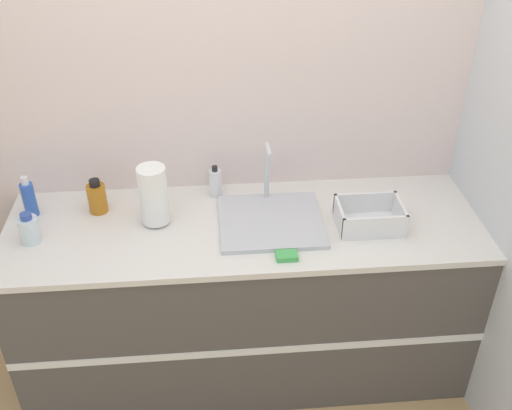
{
  "coord_description": "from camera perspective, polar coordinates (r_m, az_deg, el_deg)",
  "views": [
    {
      "loc": [
        -0.14,
        -1.84,
        2.46
      ],
      "look_at": [
        0.05,
        0.3,
        1.01
      ],
      "focal_mm": 42.0,
      "sensor_mm": 36.0,
      "label": 1
    }
  ],
  "objects": [
    {
      "name": "bottle_blue",
      "position": [
        2.88,
        -20.8,
        0.58
      ],
      "size": [
        0.06,
        0.06,
        0.2
      ],
      "color": "#2D56B7",
      "rests_on": "counter_cabinet"
    },
    {
      "name": "sponge",
      "position": [
        2.49,
        2.95,
        -4.86
      ],
      "size": [
        0.09,
        0.06,
        0.02
      ],
      "color": "#4CB259",
      "rests_on": "counter_cabinet"
    },
    {
      "name": "wall_back",
      "position": [
        2.8,
        -1.67,
        9.51
      ],
      "size": [
        4.52,
        0.06,
        2.6
      ],
      "color": "silver",
      "rests_on": "ground_plane"
    },
    {
      "name": "paper_towel_roll",
      "position": [
        2.65,
        -9.73,
        0.91
      ],
      "size": [
        0.13,
        0.13,
        0.28
      ],
      "color": "#4C4C51",
      "rests_on": "counter_cabinet"
    },
    {
      "name": "sink",
      "position": [
        2.68,
        1.4,
        -1.28
      ],
      "size": [
        0.46,
        0.43,
        0.31
      ],
      "color": "silver",
      "rests_on": "counter_cabinet"
    },
    {
      "name": "dish_rack",
      "position": [
        2.69,
        10.72,
        -1.26
      ],
      "size": [
        0.28,
        0.2,
        0.11
      ],
      "color": "white",
      "rests_on": "counter_cabinet"
    },
    {
      "name": "soap_dispenser",
      "position": [
        2.85,
        -3.9,
        2.14
      ],
      "size": [
        0.06,
        0.06,
        0.16
      ],
      "color": "silver",
      "rests_on": "counter_cabinet"
    },
    {
      "name": "counter_cabinet",
      "position": [
        2.97,
        -0.95,
        -8.75
      ],
      "size": [
        2.15,
        0.7,
        0.89
      ],
      "color": "#514C47",
      "rests_on": "ground_plane"
    },
    {
      "name": "bottle_clear",
      "position": [
        2.72,
        -20.79,
        -2.16
      ],
      "size": [
        0.09,
        0.09,
        0.14
      ],
      "color": "silver",
      "rests_on": "counter_cabinet"
    },
    {
      "name": "bottle_amber",
      "position": [
        2.82,
        -14.9,
        0.7
      ],
      "size": [
        0.09,
        0.09,
        0.17
      ],
      "color": "#B26B19",
      "rests_on": "counter_cabinet"
    },
    {
      "name": "wall_right",
      "position": [
        2.75,
        22.32,
        6.45
      ],
      "size": [
        0.06,
        2.68,
        2.6
      ],
      "color": "silver",
      "rests_on": "ground_plane"
    }
  ]
}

